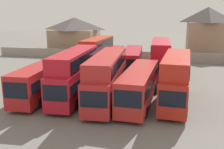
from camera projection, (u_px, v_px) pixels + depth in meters
ground at (131, 66)px, 44.36m from camera, size 140.00×140.00×0.00m
depot_boundary_wall at (135, 56)px, 48.99m from camera, size 56.00×0.50×1.80m
bus_1 at (44, 78)px, 28.14m from camera, size 2.96×11.64×3.52m
bus_2 at (75, 72)px, 27.27m from camera, size 2.97×11.17×5.03m
bus_3 at (107, 75)px, 26.40m from camera, size 3.18×12.07×4.79m
bus_4 at (139, 84)px, 25.90m from camera, size 3.06×11.54×3.45m
bus_5 at (176, 77)px, 25.50m from camera, size 3.12×10.32×4.86m
bus_6 at (97, 53)px, 39.79m from camera, size 2.92×10.20×5.06m
bus_7 at (112, 59)px, 39.80m from camera, size 2.89×10.74×3.37m
bus_8 at (132, 60)px, 38.99m from camera, size 3.23×11.23×3.51m
bus_9 at (160, 55)px, 38.08m from camera, size 2.99×12.07×4.90m
house_terrace_left at (75, 35)px, 58.34m from camera, size 10.23×8.17×7.72m
house_terrace_centre at (207, 31)px, 53.15m from camera, size 7.92×6.96×9.87m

